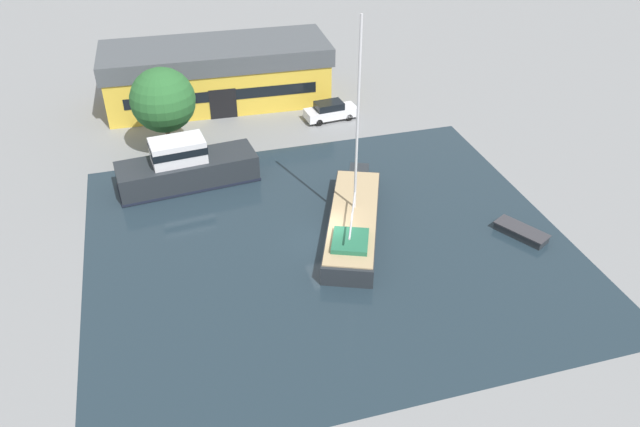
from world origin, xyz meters
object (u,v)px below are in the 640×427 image
(quay_tree_near_building, at_px, (163,100))
(parked_car, at_px, (330,111))
(motor_cruiser, at_px, (186,168))
(sailboat_moored, at_px, (353,220))
(small_dinghy, at_px, (521,232))
(warehouse_building, at_px, (217,73))

(quay_tree_near_building, relative_size, parked_car, 1.49)
(motor_cruiser, bearing_deg, quay_tree_near_building, 3.13)
(parked_car, xyz_separation_m, sailboat_moored, (-3.28, -16.15, -0.09))
(quay_tree_near_building, xyz_separation_m, sailboat_moored, (10.57, -13.91, -3.69))
(parked_car, distance_m, motor_cruiser, 14.99)
(quay_tree_near_building, bearing_deg, motor_cruiser, -80.99)
(small_dinghy, bearing_deg, motor_cruiser, -60.59)
(quay_tree_near_building, distance_m, sailboat_moored, 17.85)
(warehouse_building, height_order, small_dinghy, warehouse_building)
(sailboat_moored, bearing_deg, parked_car, 100.72)
(quay_tree_near_building, bearing_deg, warehouse_building, 59.20)
(sailboat_moored, height_order, small_dinghy, sailboat_moored)
(motor_cruiser, height_order, small_dinghy, motor_cruiser)
(small_dinghy, bearing_deg, quay_tree_near_building, -69.01)
(quay_tree_near_building, relative_size, motor_cruiser, 0.68)
(motor_cruiser, distance_m, small_dinghy, 23.39)
(parked_car, bearing_deg, quay_tree_near_building, -86.26)
(quay_tree_near_building, distance_m, motor_cruiser, 6.09)
(parked_car, xyz_separation_m, motor_cruiser, (-13.02, -7.42, 0.51))
(warehouse_building, distance_m, small_dinghy, 30.51)
(warehouse_building, height_order, quay_tree_near_building, quay_tree_near_building)
(sailboat_moored, bearing_deg, quay_tree_near_building, 149.40)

